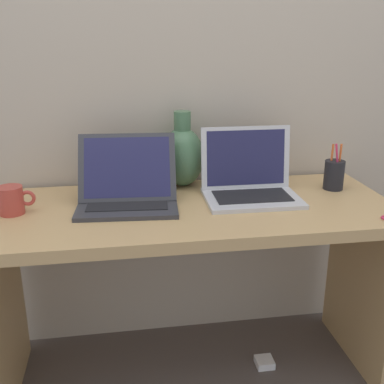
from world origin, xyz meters
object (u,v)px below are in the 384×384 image
at_px(pen_cup, 334,174).
at_px(laptop_right, 249,179).
at_px(green_vase, 183,155).
at_px(coffee_mug, 12,200).
at_px(laptop_left, 127,187).
at_px(power_brick, 264,362).

bearing_deg(pen_cup, laptop_right, -175.61).
bearing_deg(green_vase, laptop_right, -36.11).
bearing_deg(pen_cup, coffee_mug, -176.24).
distance_m(laptop_left, green_vase, 0.29).
height_order(green_vase, power_brick, green_vase).
bearing_deg(laptop_right, power_brick, -46.39).
xyz_separation_m(laptop_right, coffee_mug, (-0.82, -0.05, -0.02)).
bearing_deg(laptop_right, coffee_mug, -176.50).
bearing_deg(laptop_left, power_brick, -6.62).
bearing_deg(pen_cup, green_vase, 166.50).
relative_size(pen_cup, power_brick, 2.59).
relative_size(laptop_left, pen_cup, 1.97).
height_order(laptop_left, coffee_mug, laptop_left).
relative_size(laptop_right, pen_cup, 1.86).
relative_size(laptop_left, coffee_mug, 2.94).
bearing_deg(laptop_right, laptop_left, -177.72).
xyz_separation_m(coffee_mug, power_brick, (0.89, -0.03, -0.74)).
distance_m(coffee_mug, pen_cup, 1.16).
distance_m(laptop_right, green_vase, 0.28).
relative_size(coffee_mug, pen_cup, 0.67).
bearing_deg(coffee_mug, power_brick, -1.73).
height_order(laptop_right, coffee_mug, laptop_right).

